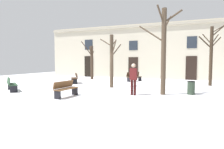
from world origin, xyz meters
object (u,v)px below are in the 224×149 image
(tree_near_facade, at_px, (112,59))
(bench_back_to_back_left, at_px, (134,77))
(litter_bin, at_px, (191,88))
(bench_by_litter_bin, at_px, (66,89))
(person_by_shop_door, at_px, (133,77))
(streetlamp, at_px, (111,56))
(tree_foreground, at_px, (92,61))
(tree_left_of_center, at_px, (164,48))
(tree_center, at_px, (211,53))
(bench_near_center_tree, at_px, (11,84))
(bench_back_to_back_right, at_px, (75,78))

(tree_near_facade, relative_size, bench_back_to_back_left, 2.42)
(tree_near_facade, xyz_separation_m, litter_bin, (5.37, -1.21, -1.68))
(tree_near_facade, xyz_separation_m, bench_by_litter_bin, (-0.90, -4.46, -1.63))
(person_by_shop_door, bearing_deg, bench_back_to_back_left, 112.73)
(streetlamp, bearing_deg, person_by_shop_door, -61.52)
(tree_foreground, height_order, tree_left_of_center, tree_left_of_center)
(tree_center, distance_m, bench_near_center_tree, 14.61)
(tree_foreground, xyz_separation_m, bench_back_to_back_left, (4.81, -0.50, -1.49))
(bench_by_litter_bin, bearing_deg, tree_foreground, 24.26)
(bench_near_center_tree, relative_size, bench_back_to_back_right, 1.08)
(tree_left_of_center, bearing_deg, streetlamp, 127.76)
(tree_near_facade, relative_size, bench_by_litter_bin, 2.39)
(bench_back_to_back_left, bearing_deg, tree_left_of_center, -119.17)
(tree_foreground, relative_size, tree_left_of_center, 0.82)
(streetlamp, distance_m, bench_by_litter_bin, 11.50)
(tree_near_facade, xyz_separation_m, bench_back_to_back_right, (-4.01, 1.36, -1.63))
(streetlamp, bearing_deg, bench_back_to_back_right, -103.52)
(litter_bin, bearing_deg, bench_back_to_back_right, 164.67)
(tree_near_facade, height_order, bench_near_center_tree, tree_near_facade)
(tree_left_of_center, bearing_deg, person_by_shop_door, -151.74)
(tree_near_facade, xyz_separation_m, person_by_shop_door, (2.33, -2.62, -1.07))
(tree_foreground, xyz_separation_m, tree_left_of_center, (8.28, -7.15, 0.73))
(litter_bin, relative_size, bench_near_center_tree, 0.48)
(tree_left_of_center, height_order, person_by_shop_door, tree_left_of_center)
(bench_near_center_tree, relative_size, person_by_shop_door, 0.90)
(tree_foreground, bearing_deg, streetlamp, 38.43)
(tree_left_of_center, height_order, bench_back_to_back_left, tree_left_of_center)
(tree_center, relative_size, person_by_shop_door, 2.88)
(bench_by_litter_bin, bearing_deg, tree_center, -38.91)
(bench_near_center_tree, bearing_deg, person_by_shop_door, -133.49)
(person_by_shop_door, bearing_deg, tree_foreground, 138.40)
(litter_bin, height_order, bench_back_to_back_left, bench_back_to_back_left)
(tree_center, distance_m, bench_back_to_back_right, 11.33)
(tree_near_facade, distance_m, bench_back_to_back_left, 5.13)
(streetlamp, relative_size, litter_bin, 5.44)
(bench_by_litter_bin, distance_m, bench_near_center_tree, 4.47)
(tree_left_of_center, xyz_separation_m, bench_back_to_back_right, (-7.87, 3.16, -2.23))
(tree_left_of_center, xyz_separation_m, person_by_shop_door, (-1.53, -0.82, -1.68))
(tree_center, height_order, bench_near_center_tree, tree_center)
(tree_left_of_center, bearing_deg, bench_back_to_back_right, 158.14)
(litter_bin, bearing_deg, tree_foreground, 146.15)
(tree_foreground, xyz_separation_m, bench_by_litter_bin, (3.52, -9.82, -1.50))
(tree_near_facade, distance_m, bench_near_center_tree, 6.87)
(tree_left_of_center, relative_size, bench_by_litter_bin, 3.09)
(bench_by_litter_bin, relative_size, bench_back_to_back_left, 1.01)
(bench_near_center_tree, height_order, person_by_shop_door, person_by_shop_door)
(tree_near_facade, xyz_separation_m, tree_left_of_center, (3.86, -1.80, 0.60))
(tree_foreground, height_order, bench_back_to_back_left, tree_foreground)
(person_by_shop_door, bearing_deg, tree_left_of_center, 36.38)
(tree_center, relative_size, bench_back_to_back_right, 3.42)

